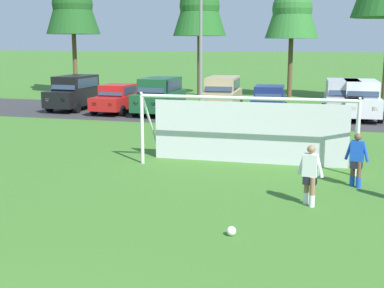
% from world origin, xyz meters
% --- Properties ---
extents(ground_plane, '(400.00, 400.00, 0.00)m').
position_xyz_m(ground_plane, '(0.00, 15.00, 0.00)').
color(ground_plane, '#3D7028').
extents(parking_lot_strip, '(52.00, 8.40, 0.01)m').
position_xyz_m(parking_lot_strip, '(0.00, 25.69, 0.00)').
color(parking_lot_strip, '#333335').
rests_on(parking_lot_strip, ground).
extents(soccer_ball, '(0.22, 0.22, 0.22)m').
position_xyz_m(soccer_ball, '(2.22, 6.30, 0.11)').
color(soccer_ball, white).
rests_on(soccer_ball, ground).
extents(soccer_goal, '(7.45, 2.06, 2.57)m').
position_xyz_m(soccer_goal, '(1.42, 13.30, 1.29)').
color(soccer_goal, white).
rests_on(soccer_goal, ground).
extents(player_midfield_center, '(0.72, 0.32, 1.64)m').
position_xyz_m(player_midfield_center, '(5.04, 11.22, 0.82)').
color(player_midfield_center, brown).
rests_on(player_midfield_center, ground).
extents(player_winger_left, '(0.72, 0.37, 1.64)m').
position_xyz_m(player_winger_left, '(3.79, 9.03, 0.82)').
color(player_winger_left, '#936B4C').
rests_on(player_winger_left, ground).
extents(parked_car_slot_far_left, '(2.27, 4.67, 2.16)m').
position_xyz_m(parked_car_slot_far_left, '(-11.65, 25.39, 1.11)').
color(parked_car_slot_far_left, black).
rests_on(parked_car_slot_far_left, ground).
extents(parked_car_slot_left, '(2.12, 4.24, 1.72)m').
position_xyz_m(parked_car_slot_left, '(-8.45, 24.71, 0.88)').
color(parked_car_slot_left, red).
rests_on(parked_car_slot_left, ground).
extents(parked_car_slot_center_left, '(2.28, 4.67, 2.16)m').
position_xyz_m(parked_car_slot_center_left, '(-5.80, 24.90, 1.11)').
color(parked_car_slot_center_left, '#194C2D').
rests_on(parked_car_slot_center_left, ground).
extents(parked_car_slot_center, '(2.30, 4.68, 2.16)m').
position_xyz_m(parked_car_slot_center, '(-2.34, 26.75, 1.11)').
color(parked_car_slot_center, tan).
rests_on(parked_car_slot_center, ground).
extents(parked_car_slot_center_right, '(2.21, 4.29, 1.72)m').
position_xyz_m(parked_car_slot_center_right, '(0.61, 26.18, 0.88)').
color(parked_car_slot_center_right, navy).
rests_on(parked_car_slot_center_right, ground).
extents(parked_car_slot_right, '(2.32, 4.70, 2.16)m').
position_xyz_m(parked_car_slot_right, '(4.78, 26.18, 1.11)').
color(parked_car_slot_right, '#B2B2BC').
rests_on(parked_car_slot_right, ground).
extents(parked_car_slot_far_right, '(2.30, 4.68, 2.16)m').
position_xyz_m(parked_car_slot_far_right, '(5.75, 25.94, 1.11)').
color(parked_car_slot_far_right, silver).
rests_on(parked_car_slot_far_right, ground).
extents(street_lamp, '(2.00, 0.32, 8.24)m').
position_xyz_m(street_lamp, '(-2.25, 21.59, 4.26)').
color(street_lamp, slate).
rests_on(street_lamp, ground).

